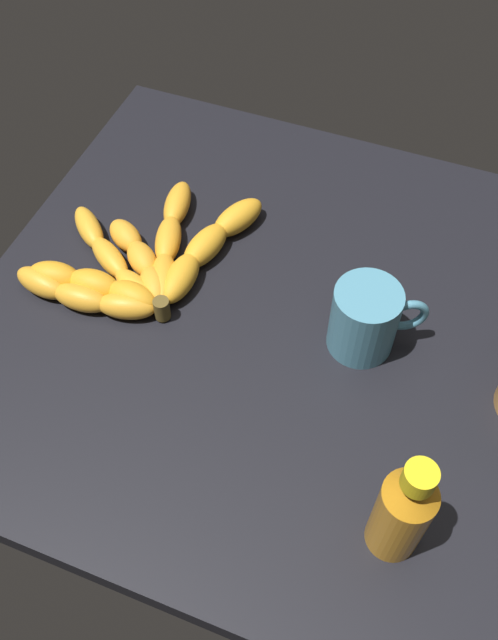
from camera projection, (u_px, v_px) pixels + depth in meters
ground_plane at (286, 328)px, 87.15cm from camera, size 71.96×77.46×3.47cm
banana_bunch at (140, 263)px, 88.85cm from camera, size 26.10×26.29×3.73cm
honey_bottle at (403, 511)px, 64.01cm from camera, size 5.25×5.25×15.99cm
coffee_mug at (365, 322)px, 79.79cm from camera, size 8.04×10.97×9.30cm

